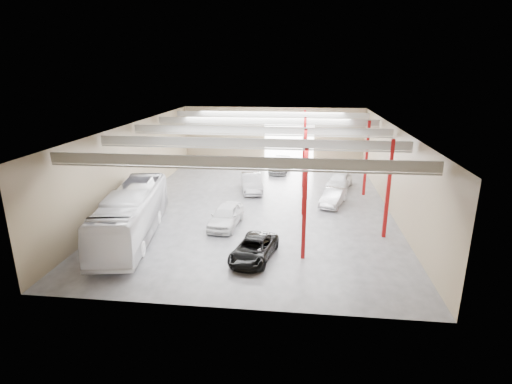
% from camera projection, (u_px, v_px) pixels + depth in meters
% --- Properties ---
extents(depot_shell, '(22.12, 32.12, 7.06)m').
position_uv_depth(depot_shell, '(262.00, 148.00, 34.06)').
color(depot_shell, '#4E4E54').
rests_on(depot_shell, ground).
extents(coach_bus, '(4.85, 12.61, 3.43)m').
position_uv_depth(coach_bus, '(132.00, 214.00, 27.85)').
color(coach_bus, white).
rests_on(coach_bus, ground).
extents(black_sedan, '(3.08, 5.12, 1.33)m').
position_uv_depth(black_sedan, '(254.00, 249.00, 24.89)').
color(black_sedan, black).
rests_on(black_sedan, ground).
extents(car_row_a, '(2.38, 5.01, 1.66)m').
position_uv_depth(car_row_a, '(226.00, 216.00, 30.07)').
color(car_row_a, white).
rests_on(car_row_a, ground).
extents(car_row_b, '(2.87, 5.49, 1.72)m').
position_uv_depth(car_row_b, '(251.00, 183.00, 38.71)').
color(car_row_b, '#A7A8AC').
rests_on(car_row_b, ground).
extents(car_row_c, '(2.62, 5.25, 1.47)m').
position_uv_depth(car_row_c, '(280.00, 166.00, 46.14)').
color(car_row_c, slate).
rests_on(car_row_c, ground).
extents(car_right_near, '(2.79, 4.62, 1.44)m').
position_uv_depth(car_right_near, '(333.00, 197.00, 34.79)').
color(car_right_near, '#BCBBC1').
rests_on(car_right_near, ground).
extents(car_right_far, '(3.27, 5.23, 1.66)m').
position_uv_depth(car_right_far, '(340.00, 180.00, 39.59)').
color(car_right_far, white).
rests_on(car_right_far, ground).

